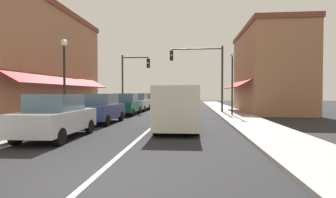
{
  "coord_description": "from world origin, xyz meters",
  "views": [
    {
      "loc": [
        2.09,
        -4.8,
        1.82
      ],
      "look_at": [
        0.37,
        13.83,
        1.37
      ],
      "focal_mm": 27.67,
      "sensor_mm": 36.0,
      "label": 1
    }
  ],
  "objects_px": {
    "parked_car_nearest_left": "(57,117)",
    "parked_car_distant_left": "(147,101)",
    "street_lamp_right_mid": "(232,73)",
    "parked_car_second_left": "(101,109)",
    "van_in_lane": "(178,107)",
    "parked_car_far_left": "(139,102)",
    "traffic_signal_left_corner": "(131,74)",
    "traffic_signal_mast_arm": "(205,68)",
    "street_lamp_left_near": "(64,68)",
    "parked_car_third_left": "(126,104)",
    "fire_hydrant": "(8,127)"
  },
  "relations": [
    {
      "from": "parked_car_distant_left",
      "to": "van_in_lane",
      "type": "distance_m",
      "value": 17.83
    },
    {
      "from": "van_in_lane",
      "to": "parked_car_nearest_left",
      "type": "bearing_deg",
      "value": -148.54
    },
    {
      "from": "parked_car_far_left",
      "to": "parked_car_distant_left",
      "type": "xyz_separation_m",
      "value": [
        0.11,
        4.51,
        0.0
      ]
    },
    {
      "from": "street_lamp_left_near",
      "to": "parked_car_nearest_left",
      "type": "bearing_deg",
      "value": -66.96
    },
    {
      "from": "parked_car_far_left",
      "to": "street_lamp_left_near",
      "type": "bearing_deg",
      "value": -98.03
    },
    {
      "from": "traffic_signal_mast_arm",
      "to": "fire_hydrant",
      "type": "xyz_separation_m",
      "value": [
        -7.95,
        -14.53,
        -3.54
      ]
    },
    {
      "from": "parked_car_distant_left",
      "to": "traffic_signal_left_corner",
      "type": "relative_size",
      "value": 0.74
    },
    {
      "from": "traffic_signal_mast_arm",
      "to": "traffic_signal_left_corner",
      "type": "relative_size",
      "value": 1.09
    },
    {
      "from": "street_lamp_left_near",
      "to": "parked_car_second_left",
      "type": "bearing_deg",
      "value": 42.27
    },
    {
      "from": "fire_hydrant",
      "to": "street_lamp_left_near",
      "type": "bearing_deg",
      "value": 91.02
    },
    {
      "from": "parked_car_third_left",
      "to": "parked_car_far_left",
      "type": "xyz_separation_m",
      "value": [
        0.04,
        4.63,
        0.0
      ]
    },
    {
      "from": "van_in_lane",
      "to": "street_lamp_left_near",
      "type": "relative_size",
      "value": 1.1
    },
    {
      "from": "parked_car_third_left",
      "to": "traffic_signal_left_corner",
      "type": "height_order",
      "value": "traffic_signal_left_corner"
    },
    {
      "from": "parked_car_distant_left",
      "to": "traffic_signal_left_corner",
      "type": "bearing_deg",
      "value": -98.76
    },
    {
      "from": "parked_car_nearest_left",
      "to": "traffic_signal_mast_arm",
      "type": "bearing_deg",
      "value": 63.68
    },
    {
      "from": "parked_car_second_left",
      "to": "van_in_lane",
      "type": "xyz_separation_m",
      "value": [
        4.67,
        -2.27,
        0.27
      ]
    },
    {
      "from": "parked_car_second_left",
      "to": "van_in_lane",
      "type": "relative_size",
      "value": 0.79
    },
    {
      "from": "parked_car_third_left",
      "to": "street_lamp_right_mid",
      "type": "height_order",
      "value": "street_lamp_right_mid"
    },
    {
      "from": "parked_car_nearest_left",
      "to": "parked_car_far_left",
      "type": "height_order",
      "value": "same"
    },
    {
      "from": "van_in_lane",
      "to": "street_lamp_right_mid",
      "type": "bearing_deg",
      "value": 62.89
    },
    {
      "from": "parked_car_nearest_left",
      "to": "street_lamp_left_near",
      "type": "distance_m",
      "value": 4.69
    },
    {
      "from": "street_lamp_left_near",
      "to": "street_lamp_right_mid",
      "type": "height_order",
      "value": "street_lamp_right_mid"
    },
    {
      "from": "parked_car_nearest_left",
      "to": "parked_car_distant_left",
      "type": "relative_size",
      "value": 1.0
    },
    {
      "from": "parked_car_distant_left",
      "to": "van_in_lane",
      "type": "xyz_separation_m",
      "value": [
        4.5,
        -17.25,
        0.27
      ]
    },
    {
      "from": "traffic_signal_mast_arm",
      "to": "street_lamp_right_mid",
      "type": "height_order",
      "value": "traffic_signal_mast_arm"
    },
    {
      "from": "parked_car_nearest_left",
      "to": "traffic_signal_mast_arm",
      "type": "distance_m",
      "value": 15.57
    },
    {
      "from": "parked_car_far_left",
      "to": "traffic_signal_mast_arm",
      "type": "bearing_deg",
      "value": -16.13
    },
    {
      "from": "van_in_lane",
      "to": "fire_hydrant",
      "type": "xyz_separation_m",
      "value": [
        -6.14,
        -3.62,
        -0.6
      ]
    },
    {
      "from": "parked_car_distant_left",
      "to": "fire_hydrant",
      "type": "relative_size",
      "value": 4.74
    },
    {
      "from": "parked_car_far_left",
      "to": "fire_hydrant",
      "type": "height_order",
      "value": "parked_car_far_left"
    },
    {
      "from": "parked_car_far_left",
      "to": "street_lamp_right_mid",
      "type": "distance_m",
      "value": 10.15
    },
    {
      "from": "traffic_signal_left_corner",
      "to": "parked_car_distant_left",
      "type": "bearing_deg",
      "value": 80.51
    },
    {
      "from": "parked_car_nearest_left",
      "to": "traffic_signal_left_corner",
      "type": "relative_size",
      "value": 0.74
    },
    {
      "from": "traffic_signal_mast_arm",
      "to": "street_lamp_left_near",
      "type": "xyz_separation_m",
      "value": [
        -8.03,
        -10.05,
        -0.9
      ]
    },
    {
      "from": "street_lamp_left_near",
      "to": "street_lamp_right_mid",
      "type": "relative_size",
      "value": 0.96
    },
    {
      "from": "traffic_signal_left_corner",
      "to": "street_lamp_left_near",
      "type": "relative_size",
      "value": 1.18
    },
    {
      "from": "parked_car_second_left",
      "to": "parked_car_far_left",
      "type": "height_order",
      "value": "same"
    },
    {
      "from": "parked_car_nearest_left",
      "to": "parked_car_distant_left",
      "type": "distance_m",
      "value": 20.14
    },
    {
      "from": "traffic_signal_mast_arm",
      "to": "street_lamp_right_mid",
      "type": "distance_m",
      "value": 4.0
    },
    {
      "from": "street_lamp_right_mid",
      "to": "parked_car_distant_left",
      "type": "bearing_deg",
      "value": 130.25
    },
    {
      "from": "parked_car_third_left",
      "to": "van_in_lane",
      "type": "height_order",
      "value": "van_in_lane"
    },
    {
      "from": "parked_car_nearest_left",
      "to": "van_in_lane",
      "type": "distance_m",
      "value": 5.46
    },
    {
      "from": "fire_hydrant",
      "to": "van_in_lane",
      "type": "bearing_deg",
      "value": 30.51
    },
    {
      "from": "parked_car_far_left",
      "to": "parked_car_nearest_left",
      "type": "bearing_deg",
      "value": -90.35
    },
    {
      "from": "street_lamp_right_mid",
      "to": "street_lamp_left_near",
      "type": "bearing_deg",
      "value": -146.32
    },
    {
      "from": "parked_car_nearest_left",
      "to": "traffic_signal_mast_arm",
      "type": "height_order",
      "value": "traffic_signal_mast_arm"
    },
    {
      "from": "parked_car_distant_left",
      "to": "street_lamp_right_mid",
      "type": "bearing_deg",
      "value": -49.02
    },
    {
      "from": "traffic_signal_left_corner",
      "to": "street_lamp_left_near",
      "type": "bearing_deg",
      "value": -94.61
    },
    {
      "from": "parked_car_far_left",
      "to": "street_lamp_right_mid",
      "type": "relative_size",
      "value": 0.83
    },
    {
      "from": "parked_car_second_left",
      "to": "traffic_signal_left_corner",
      "type": "xyz_separation_m",
      "value": [
        -0.61,
        10.29,
        2.77
      ]
    }
  ]
}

